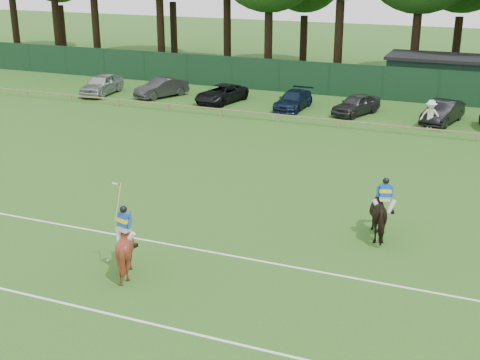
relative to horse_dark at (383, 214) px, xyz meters
The scene contains 18 objects.
ground 7.07m from the horse_dark, 157.50° to the right, with size 160.00×160.00×0.00m, color #1E4C14.
horse_dark is the anchor object (origin of this frame).
horse_chestnut 9.68m from the horse_dark, 140.78° to the right, with size 1.53×1.72×1.90m, color maroon.
sedan_silver 30.65m from the horse_dark, 143.62° to the left, with size 1.82×4.53×1.54m, color #A9ACAF.
sedan_grey 27.63m from the horse_dark, 136.33° to the left, with size 1.47×4.21×1.39m, color #2A2A2D.
suv_black 24.30m from the horse_dark, 128.36° to the left, with size 2.11×4.58×1.27m, color black.
sedan_navy 21.33m from the horse_dark, 116.82° to the left, with size 1.76×4.34×1.26m, color #0F1B31.
hatch_grey 19.84m from the horse_dark, 105.36° to the left, with size 1.62×4.02×1.37m, color #2A2A2D.
estate_black 18.93m from the horse_dark, 88.96° to the left, with size 1.51×4.32×1.42m, color black.
spectator_left 16.93m from the horse_dark, 90.68° to the left, with size 1.19×0.69×1.85m, color silver.
rider_dark 0.81m from the horse_dark, 70.47° to the right, with size 0.92×0.54×1.41m.
rider_chestnut 9.73m from the horse_dark, 140.75° to the right, with size 0.92×0.72×2.05m.
polo_ball 10.32m from the horse_dark, 146.03° to the right, with size 0.09×0.09×0.09m, color silver.
pitch_lines 9.00m from the horse_dark, 136.34° to the right, with size 60.00×5.10×0.01m.
pitch_rail 16.64m from the horse_dark, 112.93° to the left, with size 62.10×0.10×0.50m.
perimeter_fence 25.17m from the horse_dark, 104.92° to the left, with size 92.08×0.08×2.50m.
utility_shed 27.33m from the horse_dark, 91.00° to the left, with size 8.40×4.40×3.04m.
tree_row 32.64m from the horse_dark, 97.89° to the left, with size 96.00×12.00×21.00m, color #26561C, non-canonical shape.
Camera 1 is at (9.90, -20.07, 10.24)m, focal length 48.00 mm.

